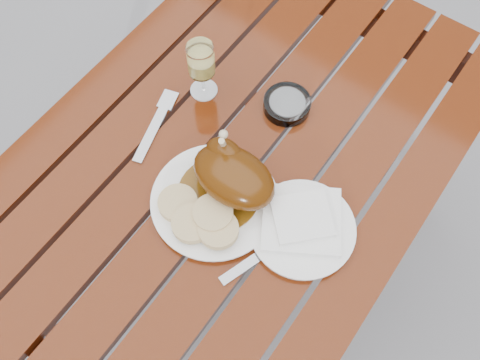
% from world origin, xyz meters
% --- Properties ---
extents(ground, '(60.00, 60.00, 0.00)m').
position_xyz_m(ground, '(0.00, 0.00, 0.00)').
color(ground, slate).
rests_on(ground, ground).
extents(table, '(0.80, 1.20, 0.75)m').
position_xyz_m(table, '(0.00, 0.00, 0.38)').
color(table, '#66260C').
rests_on(table, ground).
extents(dinner_plate, '(0.30, 0.30, 0.02)m').
position_xyz_m(dinner_plate, '(0.04, -0.13, 0.76)').
color(dinner_plate, white).
rests_on(dinner_plate, table).
extents(roast_duck, '(0.19, 0.17, 0.13)m').
position_xyz_m(roast_duck, '(0.05, -0.09, 0.81)').
color(roast_duck, '#60390B').
rests_on(roast_duck, dinner_plate).
extents(bread_dumplings, '(0.18, 0.12, 0.03)m').
position_xyz_m(bread_dumplings, '(0.04, -0.18, 0.78)').
color(bread_dumplings, tan).
rests_on(bread_dumplings, dinner_plate).
extents(wine_glass, '(0.07, 0.07, 0.14)m').
position_xyz_m(wine_glass, '(-0.15, 0.08, 0.82)').
color(wine_glass, '#F0E06D').
rests_on(wine_glass, table).
extents(side_plate, '(0.23, 0.23, 0.02)m').
position_xyz_m(side_plate, '(0.21, -0.08, 0.76)').
color(side_plate, white).
rests_on(side_plate, table).
extents(napkin, '(0.20, 0.20, 0.01)m').
position_xyz_m(napkin, '(0.20, -0.07, 0.77)').
color(napkin, white).
rests_on(napkin, side_plate).
extents(ashtray, '(0.11, 0.11, 0.03)m').
position_xyz_m(ashtray, '(0.03, 0.15, 0.76)').
color(ashtray, '#B2B7BC').
rests_on(ashtray, table).
extents(fork, '(0.07, 0.18, 0.01)m').
position_xyz_m(fork, '(-0.18, -0.07, 0.75)').
color(fork, gray).
rests_on(fork, table).
extents(knife, '(0.08, 0.20, 0.01)m').
position_xyz_m(knife, '(0.18, -0.16, 0.75)').
color(knife, gray).
rests_on(knife, table).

